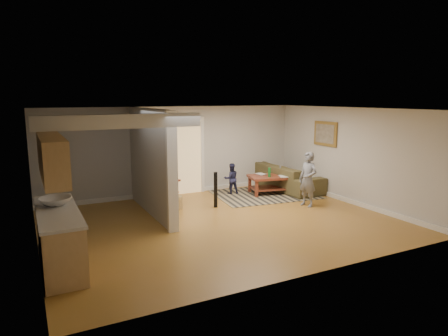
{
  "coord_description": "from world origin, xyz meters",
  "views": [
    {
      "loc": [
        -3.85,
        -7.64,
        2.75
      ],
      "look_at": [
        0.36,
        0.65,
        1.1
      ],
      "focal_mm": 32.0,
      "sensor_mm": 36.0,
      "label": 1
    }
  ],
  "objects_px": {
    "child": "(307,206)",
    "toddler": "(231,194)",
    "tv_console": "(161,180)",
    "coffee_table": "(273,179)",
    "toy_basket": "(173,202)",
    "speaker_right": "(164,186)",
    "sofa": "(286,189)",
    "speaker_left": "(216,190)"
  },
  "relations": [
    {
      "from": "speaker_right",
      "to": "speaker_left",
      "type": "bearing_deg",
      "value": -62.0
    },
    {
      "from": "speaker_left",
      "to": "child",
      "type": "bearing_deg",
      "value": -0.22
    },
    {
      "from": "coffee_table",
      "to": "toy_basket",
      "type": "relative_size",
      "value": 3.13
    },
    {
      "from": "tv_console",
      "to": "toy_basket",
      "type": "relative_size",
      "value": 2.53
    },
    {
      "from": "tv_console",
      "to": "child",
      "type": "bearing_deg",
      "value": -49.52
    },
    {
      "from": "tv_console",
      "to": "speaker_left",
      "type": "distance_m",
      "value": 1.46
    },
    {
      "from": "tv_console",
      "to": "child",
      "type": "height_order",
      "value": "tv_console"
    },
    {
      "from": "speaker_right",
      "to": "child",
      "type": "height_order",
      "value": "speaker_right"
    },
    {
      "from": "tv_console",
      "to": "speaker_right",
      "type": "bearing_deg",
      "value": -5.81
    },
    {
      "from": "speaker_right",
      "to": "toy_basket",
      "type": "distance_m",
      "value": 0.62
    },
    {
      "from": "sofa",
      "to": "coffee_table",
      "type": "xyz_separation_m",
      "value": [
        -0.66,
        -0.29,
        0.41
      ]
    },
    {
      "from": "speaker_left",
      "to": "speaker_right",
      "type": "bearing_deg",
      "value": 163.1
    },
    {
      "from": "sofa",
      "to": "tv_console",
      "type": "relative_size",
      "value": 2.12
    },
    {
      "from": "speaker_left",
      "to": "toddler",
      "type": "height_order",
      "value": "speaker_left"
    },
    {
      "from": "sofa",
      "to": "speaker_right",
      "type": "height_order",
      "value": "speaker_right"
    },
    {
      "from": "coffee_table",
      "to": "speaker_left",
      "type": "relative_size",
      "value": 1.64
    },
    {
      "from": "sofa",
      "to": "toy_basket",
      "type": "bearing_deg",
      "value": 95.37
    },
    {
      "from": "sofa",
      "to": "toy_basket",
      "type": "distance_m",
      "value": 3.82
    },
    {
      "from": "coffee_table",
      "to": "child",
      "type": "bearing_deg",
      "value": -89.47
    },
    {
      "from": "coffee_table",
      "to": "speaker_right",
      "type": "distance_m",
      "value": 3.21
    },
    {
      "from": "sofa",
      "to": "coffee_table",
      "type": "relative_size",
      "value": 1.71
    },
    {
      "from": "sofa",
      "to": "toy_basket",
      "type": "relative_size",
      "value": 5.36
    },
    {
      "from": "speaker_right",
      "to": "child",
      "type": "relative_size",
      "value": 0.68
    },
    {
      "from": "child",
      "to": "toddler",
      "type": "distance_m",
      "value": 2.34
    },
    {
      "from": "sofa",
      "to": "coffee_table",
      "type": "bearing_deg",
      "value": 111.99
    },
    {
      "from": "child",
      "to": "tv_console",
      "type": "bearing_deg",
      "value": -132.09
    },
    {
      "from": "sofa",
      "to": "toddler",
      "type": "height_order",
      "value": "toddler"
    },
    {
      "from": "child",
      "to": "toy_basket",
      "type": "bearing_deg",
      "value": -125.63
    },
    {
      "from": "toddler",
      "to": "coffee_table",
      "type": "bearing_deg",
      "value": 165.86
    },
    {
      "from": "sofa",
      "to": "speaker_right",
      "type": "xyz_separation_m",
      "value": [
        -3.84,
        0.05,
        0.48
      ]
    },
    {
      "from": "sofa",
      "to": "child",
      "type": "distance_m",
      "value": 1.95
    },
    {
      "from": "speaker_right",
      "to": "child",
      "type": "xyz_separation_m",
      "value": [
        3.2,
        -1.89,
        -0.48
      ]
    },
    {
      "from": "coffee_table",
      "to": "tv_console",
      "type": "distance_m",
      "value": 3.29
    },
    {
      "from": "child",
      "to": "toddler",
      "type": "xyz_separation_m",
      "value": [
        -1.12,
        2.05,
        0.0
      ]
    },
    {
      "from": "toy_basket",
      "to": "toddler",
      "type": "bearing_deg",
      "value": 19.17
    },
    {
      "from": "coffee_table",
      "to": "child",
      "type": "relative_size",
      "value": 1.06
    },
    {
      "from": "toddler",
      "to": "child",
      "type": "bearing_deg",
      "value": 129.08
    },
    {
      "from": "sofa",
      "to": "speaker_right",
      "type": "bearing_deg",
      "value": 87.26
    },
    {
      "from": "toy_basket",
      "to": "speaker_left",
      "type": "bearing_deg",
      "value": -20.9
    },
    {
      "from": "coffee_table",
      "to": "sofa",
      "type": "bearing_deg",
      "value": 24.0
    },
    {
      "from": "speaker_left",
      "to": "speaker_right",
      "type": "relative_size",
      "value": 0.95
    },
    {
      "from": "sofa",
      "to": "toy_basket",
      "type": "height_order",
      "value": "toy_basket"
    }
  ]
}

